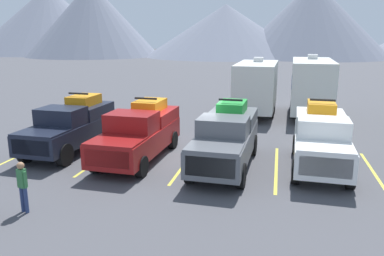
% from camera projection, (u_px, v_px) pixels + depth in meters
% --- Properties ---
extents(ground_plane, '(240.00, 240.00, 0.00)m').
position_uv_depth(ground_plane, '(190.00, 157.00, 16.74)').
color(ground_plane, '#47474C').
extents(pickup_truck_a, '(2.26, 5.44, 2.54)m').
position_uv_depth(pickup_truck_a, '(71.00, 125.00, 17.48)').
color(pickup_truck_a, black).
rests_on(pickup_truck_a, ground).
extents(pickup_truck_b, '(2.32, 5.72, 2.49)m').
position_uv_depth(pickup_truck_b, '(139.00, 132.00, 16.39)').
color(pickup_truck_b, maroon).
rests_on(pickup_truck_b, ground).
extents(pickup_truck_c, '(2.27, 5.85, 2.59)m').
position_uv_depth(pickup_truck_c, '(226.00, 137.00, 15.41)').
color(pickup_truck_c, '#595B60').
rests_on(pickup_truck_c, ground).
extents(pickup_truck_d, '(2.26, 5.28, 2.64)m').
position_uv_depth(pickup_truck_d, '(321.00, 138.00, 15.16)').
color(pickup_truck_d, white).
rests_on(pickup_truck_d, ground).
extents(lot_stripe_a, '(0.12, 5.50, 0.01)m').
position_uv_depth(lot_stripe_a, '(31.00, 150.00, 17.74)').
color(lot_stripe_a, gold).
rests_on(lot_stripe_a, ground).
extents(lot_stripe_b, '(0.12, 5.50, 0.01)m').
position_uv_depth(lot_stripe_b, '(106.00, 155.00, 16.96)').
color(lot_stripe_b, gold).
rests_on(lot_stripe_b, ground).
extents(lot_stripe_c, '(0.12, 5.50, 0.01)m').
position_uv_depth(lot_stripe_c, '(187.00, 161.00, 16.18)').
color(lot_stripe_c, gold).
rests_on(lot_stripe_c, ground).
extents(lot_stripe_d, '(0.12, 5.50, 0.01)m').
position_uv_depth(lot_stripe_d, '(276.00, 168.00, 15.40)').
color(lot_stripe_d, gold).
rests_on(lot_stripe_d, ground).
extents(lot_stripe_e, '(0.12, 5.50, 0.01)m').
position_uv_depth(lot_stripe_e, '(375.00, 175.00, 14.62)').
color(lot_stripe_e, gold).
rests_on(lot_stripe_e, ground).
extents(camper_trailer_a, '(2.62, 7.27, 3.69)m').
position_uv_depth(camper_trailer_a, '(256.00, 85.00, 25.03)').
color(camper_trailer_a, silver).
rests_on(camper_trailer_a, ground).
extents(camper_trailer_b, '(2.67, 7.89, 3.89)m').
position_uv_depth(camper_trailer_b, '(311.00, 84.00, 24.69)').
color(camper_trailer_b, silver).
rests_on(camper_trailer_b, ground).
extents(person_b, '(0.34, 0.24, 1.57)m').
position_uv_depth(person_b, '(22.00, 184.00, 11.36)').
color(person_b, navy).
rests_on(person_b, ground).
extents(mountain_ridge, '(152.76, 47.30, 17.70)m').
position_uv_depth(mountain_ridge, '(230.00, 24.00, 91.43)').
color(mountain_ridge, slate).
rests_on(mountain_ridge, ground).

